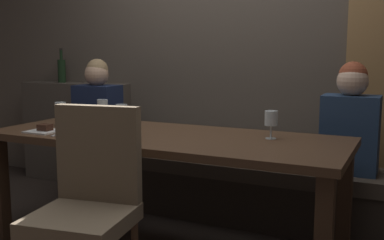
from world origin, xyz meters
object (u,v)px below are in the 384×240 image
(dining_table, at_px, (164,148))
(chair_near_side, at_px, (88,195))
(wine_glass_center_back, at_px, (133,119))
(espresso_cup, at_px, (104,133))
(diner_redhead, at_px, (98,105))
(fork_on_table, at_px, (58,134))
(wine_glass_far_left, at_px, (103,106))
(wine_glass_end_right, at_px, (122,112))
(diner_bearded, at_px, (351,121))
(wine_glass_center_front, at_px, (61,110))
(banquette_bench, at_px, (209,186))
(wine_glass_far_right, at_px, (271,119))
(dessert_plate, at_px, (44,130))
(wine_bottle_dark_red, at_px, (62,70))

(dining_table, distance_m, chair_near_side, 0.73)
(wine_glass_center_back, bearing_deg, espresso_cup, -164.16)
(diner_redhead, bearing_deg, fork_on_table, -65.65)
(dining_table, distance_m, diner_redhead, 1.26)
(chair_near_side, xyz_separation_m, diner_redhead, (-1.01, 1.42, 0.24))
(wine_glass_far_left, height_order, wine_glass_end_right, same)
(diner_bearded, xyz_separation_m, wine_glass_center_front, (-1.79, -0.73, 0.06))
(wine_glass_far_left, bearing_deg, diner_redhead, 130.66)
(diner_bearded, bearing_deg, banquette_bench, -179.51)
(diner_bearded, bearing_deg, espresso_cup, -142.91)
(wine_glass_far_right, distance_m, espresso_cup, 0.98)
(wine_glass_center_front, xyz_separation_m, dessert_plate, (0.07, -0.23, -0.10))
(chair_near_side, relative_size, espresso_cup, 8.17)
(wine_bottle_dark_red, bearing_deg, wine_glass_center_back, -37.64)
(chair_near_side, xyz_separation_m, dessert_plate, (-0.71, 0.47, 0.20))
(wine_glass_center_back, xyz_separation_m, fork_on_table, (-0.49, -0.08, -0.11))
(wine_glass_end_right, height_order, fork_on_table, wine_glass_end_right)
(fork_on_table, bearing_deg, wine_glass_end_right, 37.76)
(wine_bottle_dark_red, relative_size, wine_glass_center_back, 1.99)
(chair_near_side, relative_size, wine_glass_end_right, 5.98)
(diner_redhead, bearing_deg, wine_glass_center_front, -71.71)
(banquette_bench, bearing_deg, chair_near_side, -90.70)
(diner_redhead, distance_m, wine_glass_center_front, 0.76)
(diner_bearded, relative_size, wine_glass_center_front, 4.45)
(diner_bearded, height_order, wine_bottle_dark_red, wine_bottle_dark_red)
(dining_table, bearing_deg, diner_bearded, 35.30)
(chair_near_side, bearing_deg, espresso_cup, 117.60)
(fork_on_table, bearing_deg, wine_bottle_dark_red, 114.54)
(chair_near_side, xyz_separation_m, diner_bearded, (1.02, 1.43, 0.24))
(wine_bottle_dark_red, relative_size, wine_glass_center_front, 1.99)
(wine_glass_far_right, distance_m, fork_on_table, 1.29)
(wine_glass_far_left, relative_size, wine_glass_far_right, 1.00)
(dining_table, relative_size, wine_glass_center_front, 13.41)
(wine_glass_far_right, bearing_deg, diner_bearded, 56.62)
(wine_bottle_dark_red, bearing_deg, diner_redhead, -26.80)
(wine_bottle_dark_red, relative_size, wine_glass_far_left, 1.99)
(chair_near_side, height_order, wine_glass_center_front, chair_near_side)
(wine_glass_far_right, bearing_deg, wine_glass_center_front, -173.48)
(espresso_cup, bearing_deg, diner_redhead, 128.95)
(wine_glass_far_left, bearing_deg, espresso_cup, -52.67)
(banquette_bench, distance_m, wine_glass_far_right, 1.05)
(banquette_bench, relative_size, diner_bearded, 3.42)
(dining_table, xyz_separation_m, wine_glass_far_right, (0.63, 0.14, 0.20))
(wine_glass_far_left, xyz_separation_m, espresso_cup, (0.38, -0.50, -0.09))
(fork_on_table, bearing_deg, espresso_cup, -10.11)
(wine_bottle_dark_red, distance_m, espresso_cup, 1.96)
(wine_glass_far_left, bearing_deg, wine_glass_end_right, -33.85)
(chair_near_side, distance_m, espresso_cup, 0.57)
(wine_glass_center_back, relative_size, fork_on_table, 0.96)
(wine_glass_far_left, bearing_deg, dessert_plate, -98.89)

